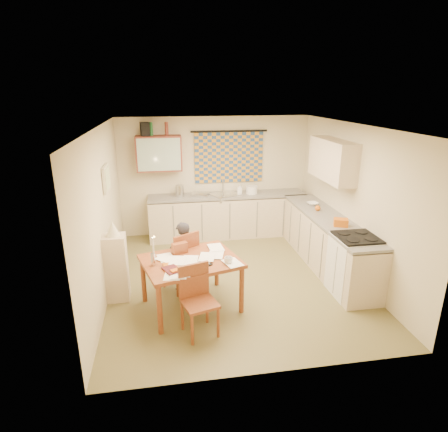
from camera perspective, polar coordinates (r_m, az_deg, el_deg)
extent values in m
cube|color=brown|center=(6.39, 1.54, -9.51)|extent=(4.00, 4.50, 0.02)
cube|color=white|center=(5.65, 1.76, 13.62)|extent=(4.00, 4.50, 0.02)
cube|color=beige|center=(8.06, -1.42, 6.07)|extent=(4.00, 0.02, 2.50)
cube|color=beige|center=(3.86, 8.07, -8.58)|extent=(4.00, 0.02, 2.50)
cube|color=beige|center=(5.87, -17.99, 0.33)|extent=(0.02, 4.50, 2.50)
cube|color=beige|center=(6.57, 19.13, 2.12)|extent=(0.02, 4.50, 2.50)
cube|color=navy|center=(7.99, 0.76, 8.89)|extent=(1.45, 0.03, 1.05)
cylinder|color=black|center=(7.89, 0.80, 12.81)|extent=(1.60, 0.04, 0.04)
cube|color=maroon|center=(7.70, -9.88, 9.39)|extent=(0.90, 0.34, 0.70)
cube|color=#99B2A5|center=(7.53, -9.88, 9.19)|extent=(0.84, 0.02, 0.64)
cube|color=#C3AE8F|center=(6.84, 16.18, 8.20)|extent=(0.34, 1.30, 0.70)
cube|color=beige|center=(6.13, -17.54, 5.50)|extent=(0.04, 0.50, 0.40)
cube|color=white|center=(6.13, -17.30, 5.52)|extent=(0.01, 0.42, 0.32)
cube|color=#C3AE8F|center=(8.02, 0.51, -0.08)|extent=(3.30, 0.60, 0.86)
cube|color=#62605C|center=(7.88, 0.52, 3.16)|extent=(3.30, 0.62, 0.04)
cube|color=#C3AE8F|center=(6.89, 15.25, -3.97)|extent=(0.60, 2.95, 0.86)
cube|color=#62605C|center=(6.73, 15.59, -0.27)|extent=(0.62, 2.95, 0.04)
cube|color=white|center=(6.07, 19.13, -7.25)|extent=(0.62, 0.62, 0.92)
cube|color=black|center=(5.88, 19.62, -3.06)|extent=(0.58, 0.58, 0.03)
cube|color=silver|center=(7.87, 0.15, 3.01)|extent=(0.69, 0.64, 0.10)
cylinder|color=silver|center=(8.00, -0.18, 4.59)|extent=(0.04, 0.04, 0.28)
cube|color=silver|center=(7.79, -3.62, 3.33)|extent=(0.42, 0.39, 0.06)
cylinder|color=silver|center=(7.74, -6.77, 3.82)|extent=(0.23, 0.23, 0.24)
cylinder|color=white|center=(7.95, 4.23, 4.01)|extent=(0.32, 0.32, 0.16)
imported|color=white|center=(7.94, 2.44, 4.18)|extent=(0.15, 0.15, 0.20)
imported|color=white|center=(7.34, 13.35, 1.84)|extent=(0.25, 0.25, 0.05)
cube|color=#CD600E|center=(6.31, 17.38, -0.94)|extent=(0.26, 0.23, 0.12)
sphere|color=#CD600E|center=(7.00, 14.09, 1.17)|extent=(0.10, 0.10, 0.10)
cube|color=black|center=(7.65, -11.97, 12.83)|extent=(0.20, 0.23, 0.26)
cylinder|color=#195926|center=(7.64, -11.06, 12.89)|extent=(0.09, 0.09, 0.26)
cylinder|color=maroon|center=(7.64, -8.75, 13.01)|extent=(0.09, 0.09, 0.26)
cube|color=brown|center=(5.31, -5.11, -6.88)|extent=(1.51, 1.30, 0.05)
cube|color=brown|center=(5.92, -6.72, -6.77)|extent=(0.61, 0.61, 0.04)
cube|color=brown|center=(5.66, -5.67, -5.04)|extent=(0.40, 0.27, 0.49)
cube|color=brown|center=(4.87, -3.74, -13.15)|extent=(0.51, 0.51, 0.04)
cube|color=brown|center=(4.90, -4.65, -9.66)|extent=(0.41, 0.16, 0.45)
imported|color=black|center=(5.84, -6.29, -6.16)|extent=(0.59, 0.54, 1.13)
cube|color=#C3AE8F|center=(5.80, -16.06, -7.60)|extent=(0.32, 0.30, 1.02)
cone|color=beige|center=(5.56, -16.63, -1.83)|extent=(0.20, 0.20, 0.22)
cube|color=brown|center=(5.48, -6.76, -4.86)|extent=(0.24, 0.17, 0.16)
imported|color=white|center=(5.15, 0.66, -6.75)|extent=(0.18, 0.18, 0.09)
imported|color=maroon|center=(4.98, -8.95, -8.39)|extent=(0.38, 0.40, 0.02)
imported|color=#CD600E|center=(5.09, -9.18, -7.79)|extent=(0.24, 0.29, 0.02)
cube|color=#CD600E|center=(4.96, -7.44, -8.32)|extent=(0.14, 0.12, 0.04)
cube|color=black|center=(5.09, -2.44, -7.54)|extent=(0.13, 0.11, 0.02)
cylinder|color=silver|center=(5.16, -10.76, -6.51)|extent=(0.08, 0.08, 0.18)
cylinder|color=white|center=(5.09, -10.76, -4.39)|extent=(0.03, 0.03, 0.22)
sphere|color=#FFCC66|center=(5.04, -10.59, -3.15)|extent=(0.02, 0.02, 0.02)
cube|color=white|center=(4.90, -7.83, -8.90)|extent=(0.25, 0.32, 0.00)
cube|color=white|center=(5.05, -6.47, -7.98)|extent=(0.34, 0.36, 0.00)
cube|color=white|center=(5.09, -3.50, -7.64)|extent=(0.28, 0.34, 0.00)
cube|color=white|center=(5.38, -8.84, -6.28)|extent=(0.28, 0.34, 0.00)
cube|color=white|center=(4.95, -6.37, -8.50)|extent=(0.24, 0.32, 0.00)
cube|color=white|center=(4.90, -6.86, -8.75)|extent=(0.25, 0.32, 0.00)
cube|color=white|center=(5.12, -7.11, -7.48)|extent=(0.35, 0.36, 0.00)
cube|color=white|center=(5.26, -5.19, -6.66)|extent=(0.27, 0.33, 0.00)
cube|color=white|center=(5.40, -1.24, -5.89)|extent=(0.28, 0.34, 0.00)
cube|color=white|center=(5.15, 1.30, -7.13)|extent=(0.29, 0.35, 0.00)
cube|color=white|center=(5.32, -8.72, -6.45)|extent=(0.36, 0.36, 0.00)
cube|color=white|center=(5.33, -2.55, -6.20)|extent=(0.28, 0.34, 0.00)
cube|color=white|center=(5.62, -1.27, -4.79)|extent=(0.24, 0.31, 0.00)
cube|color=white|center=(5.24, -7.08, -6.72)|extent=(0.27, 0.34, 0.00)
cube|color=white|center=(5.31, -2.64, -6.25)|extent=(0.28, 0.34, 0.00)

